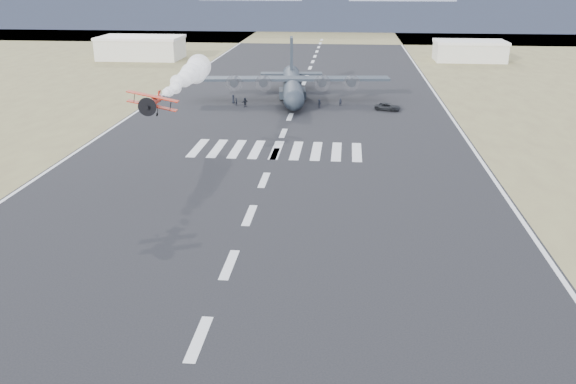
# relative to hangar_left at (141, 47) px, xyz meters

# --- Properties ---
(ground) EXTENTS (500.00, 500.00, 0.00)m
(ground) POSITION_rel_hangar_left_xyz_m (52.00, -145.00, -3.41)
(ground) COLOR black
(ground) RESTS_ON ground
(scrub_far) EXTENTS (500.00, 80.00, 0.00)m
(scrub_far) POSITION_rel_hangar_left_xyz_m (52.00, 85.00, -3.41)
(scrub_far) COLOR olive
(scrub_far) RESTS_ON ground
(runway_markings) EXTENTS (60.00, 260.00, 0.01)m
(runway_markings) POSITION_rel_hangar_left_xyz_m (52.00, -85.00, -3.40)
(runway_markings) COLOR silver
(runway_markings) RESTS_ON ground
(ridge_seg_b) EXTENTS (150.00, 50.00, 15.00)m
(ridge_seg_b) POSITION_rel_hangar_left_xyz_m (-78.00, 115.00, 4.09)
(ridge_seg_b) COLOR gray
(ridge_seg_b) RESTS_ON ground
(ridge_seg_c) EXTENTS (150.00, 50.00, 17.00)m
(ridge_seg_c) POSITION_rel_hangar_left_xyz_m (-13.00, 115.00, 5.09)
(ridge_seg_c) COLOR gray
(ridge_seg_c) RESTS_ON ground
(ridge_seg_d) EXTENTS (150.00, 50.00, 13.00)m
(ridge_seg_d) POSITION_rel_hangar_left_xyz_m (52.00, 115.00, 3.09)
(ridge_seg_d) COLOR gray
(ridge_seg_d) RESTS_ON ground
(ridge_seg_e) EXTENTS (150.00, 50.00, 15.00)m
(ridge_seg_e) POSITION_rel_hangar_left_xyz_m (117.00, 115.00, 4.09)
(ridge_seg_e) COLOR gray
(ridge_seg_e) RESTS_ON ground
(hangar_left) EXTENTS (24.50, 14.50, 6.70)m
(hangar_left) POSITION_rel_hangar_left_xyz_m (0.00, 0.00, 0.00)
(hangar_left) COLOR beige
(hangar_left) RESTS_ON ground
(hangar_right) EXTENTS (20.50, 12.50, 5.90)m
(hangar_right) POSITION_rel_hangar_left_xyz_m (98.00, 5.00, -0.40)
(hangar_right) COLOR beige
(hangar_right) RESTS_ON ground
(aerobatic_biplane) EXTENTS (6.18, 5.59, 2.96)m
(aerobatic_biplane) POSITION_rel_hangar_left_xyz_m (38.93, -111.57, 7.00)
(aerobatic_biplane) COLOR red
(smoke_trail) EXTENTS (3.94, 26.57, 3.94)m
(smoke_trail) POSITION_rel_hangar_left_xyz_m (38.54, -89.48, 7.18)
(smoke_trail) COLOR white
(transport_aircraft) EXTENTS (39.82, 32.70, 11.48)m
(transport_aircraft) POSITION_rel_hangar_left_xyz_m (50.89, -55.79, -0.45)
(transport_aircraft) COLOR #1E252D
(transport_aircraft) RESTS_ON ground
(support_vehicle) EXTENTS (5.33, 3.62, 1.36)m
(support_vehicle) POSITION_rel_hangar_left_xyz_m (70.15, -65.67, -2.73)
(support_vehicle) COLOR black
(support_vehicle) RESTS_ON ground
(crew_a) EXTENTS (0.67, 0.60, 1.58)m
(crew_a) POSITION_rel_hangar_left_xyz_m (61.05, -62.60, -2.62)
(crew_a) COLOR black
(crew_a) RESTS_ON ground
(crew_b) EXTENTS (1.07, 0.88, 1.89)m
(crew_b) POSITION_rel_hangar_left_xyz_m (51.54, -60.22, -2.46)
(crew_b) COLOR black
(crew_b) RESTS_ON ground
(crew_c) EXTENTS (1.16, 1.06, 1.68)m
(crew_c) POSITION_rel_hangar_left_xyz_m (56.93, -64.54, -2.57)
(crew_c) COLOR black
(crew_c) RESTS_ON ground
(crew_d) EXTENTS (0.96, 1.03, 1.60)m
(crew_d) POSITION_rel_hangar_left_xyz_m (50.68, -61.39, -2.61)
(crew_d) COLOR black
(crew_d) RESTS_ON ground
(crew_e) EXTENTS (0.67, 0.92, 1.72)m
(crew_e) POSITION_rel_hangar_left_xyz_m (39.43, -61.91, -2.55)
(crew_e) COLOR black
(crew_e) RESTS_ON ground
(crew_f) EXTENTS (1.44, 1.68, 1.82)m
(crew_f) POSITION_rel_hangar_left_xyz_m (42.38, -65.18, -2.50)
(crew_f) COLOR black
(crew_f) RESTS_ON ground
(crew_g) EXTENTS (0.59, 0.66, 1.56)m
(crew_g) POSITION_rel_hangar_left_xyz_m (40.48, -64.37, -2.63)
(crew_g) COLOR black
(crew_g) RESTS_ON ground
(crew_h) EXTENTS (0.84, 0.55, 1.66)m
(crew_h) POSITION_rel_hangar_left_xyz_m (53.23, -64.08, -2.58)
(crew_h) COLOR black
(crew_h) RESTS_ON ground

